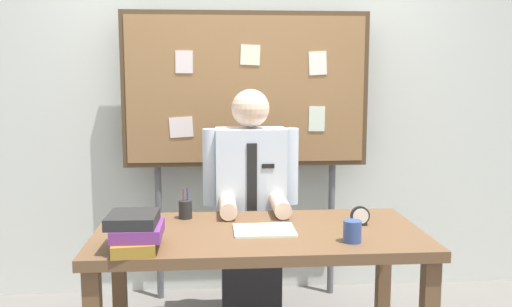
{
  "coord_description": "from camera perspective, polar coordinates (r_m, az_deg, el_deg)",
  "views": [
    {
      "loc": [
        -0.22,
        -2.61,
        1.48
      ],
      "look_at": [
        0.0,
        0.17,
        1.09
      ],
      "focal_mm": 39.43,
      "sensor_mm": 36.0,
      "label": 1
    }
  ],
  "objects": [
    {
      "name": "coffee_mug",
      "position": [
        2.57,
        9.74,
        -7.79
      ],
      "size": [
        0.08,
        0.08,
        0.1
      ],
      "primitive_type": "cylinder",
      "color": "#334C8C",
      "rests_on": "desk"
    },
    {
      "name": "desk",
      "position": [
        2.75,
        0.28,
        -9.63
      ],
      "size": [
        1.57,
        0.78,
        0.74
      ],
      "color": "brown",
      "rests_on": "ground_plane"
    },
    {
      "name": "bulletin_board",
      "position": [
        3.6,
        -1.0,
        6.12
      ],
      "size": [
        1.57,
        0.09,
        1.88
      ],
      "color": "#4C3823",
      "rests_on": "ground_plane"
    },
    {
      "name": "desk_clock",
      "position": [
        2.86,
        10.51,
        -6.33
      ],
      "size": [
        0.1,
        0.04,
        0.1
      ],
      "color": "black",
      "rests_on": "desk"
    },
    {
      "name": "back_wall",
      "position": [
        3.81,
        -1.19,
        6.06
      ],
      "size": [
        6.4,
        0.08,
        2.7
      ],
      "primitive_type": "cube",
      "color": "silver",
      "rests_on": "ground_plane"
    },
    {
      "name": "pen_holder",
      "position": [
        2.96,
        -7.18,
        -5.63
      ],
      "size": [
        0.07,
        0.07,
        0.16
      ],
      "color": "#262626",
      "rests_on": "desk"
    },
    {
      "name": "book_stack",
      "position": [
        2.48,
        -12.19,
        -7.73
      ],
      "size": [
        0.23,
        0.3,
        0.16
      ],
      "color": "olive",
      "rests_on": "desk"
    },
    {
      "name": "open_notebook",
      "position": [
        2.71,
        0.84,
        -7.79
      ],
      "size": [
        0.29,
        0.23,
        0.01
      ],
      "primitive_type": "cube",
      "rotation": [
        0.0,
        0.0,
        0.0
      ],
      "color": "silver",
      "rests_on": "desk"
    },
    {
      "name": "person",
      "position": [
        3.29,
        -0.54,
        -6.52
      ],
      "size": [
        0.55,
        0.56,
        1.4
      ],
      "color": "#2D2D33",
      "rests_on": "ground_plane"
    }
  ]
}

